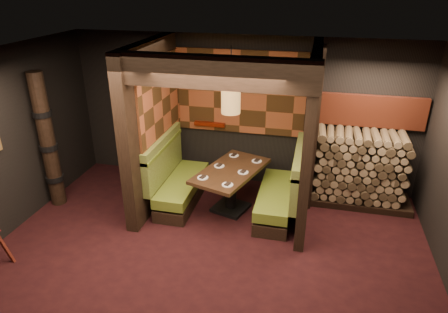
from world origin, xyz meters
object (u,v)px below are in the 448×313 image
Objects in this scene: booth_bench_left at (177,181)px; pendant_lamp at (231,99)px; totem_column at (48,142)px; firewood_stack at (364,169)px; booth_bench_right at (282,193)px; dining_table at (231,182)px.

pendant_lamp reaches higher than booth_bench_left.
pendant_lamp is 0.44× the size of totem_column.
pendant_lamp is 3.25m from totem_column.
totem_column is (-2.09, -0.55, 0.79)m from booth_bench_left.
firewood_stack is (2.23, 0.81, -1.35)m from pendant_lamp.
booth_bench_left is at bearing 180.00° from booth_bench_right.
booth_bench_left is 0.67× the size of totem_column.
totem_column is at bearing -170.98° from dining_table.
firewood_stack reaches higher than booth_bench_left.
dining_table is at bearing -3.24° from booth_bench_left.
pendant_lamp is at bearing 8.12° from totem_column.
booth_bench_right is 0.96× the size of dining_table.
dining_table is at bearing -176.26° from booth_bench_right.
pendant_lamp is at bearing -160.12° from firewood_stack.
totem_column reaches higher than booth_bench_left.
dining_table is at bearing 9.02° from totem_column.
totem_column reaches higher than firewood_stack.
totem_column is at bearing -172.14° from booth_bench_right.
pendant_lamp reaches higher than totem_column.
pendant_lamp reaches higher than booth_bench_right.
booth_bench_right reaches higher than dining_table.
pendant_lamp is (1.01, -0.11, 1.63)m from booth_bench_left.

